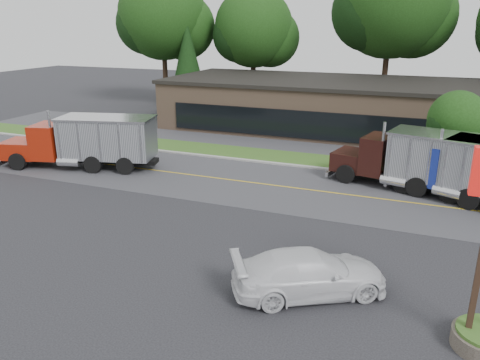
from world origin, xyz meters
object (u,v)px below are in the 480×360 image
at_px(dump_truck_red, 87,140).
at_px(dump_truck_maroon, 414,158).
at_px(rally_car, 309,273).
at_px(dump_truck_blue, 469,169).

relative_size(dump_truck_red, dump_truck_maroon, 1.23).
distance_m(dump_truck_red, rally_car, 19.47).
bearing_deg(rally_car, dump_truck_blue, -56.48).
bearing_deg(dump_truck_blue, dump_truck_maroon, 2.41).
relative_size(dump_truck_blue, dump_truck_maroon, 0.86).
xyz_separation_m(dump_truck_red, rally_car, (16.95, -9.52, -1.03)).
bearing_deg(rally_car, dump_truck_maroon, -43.63).
distance_m(dump_truck_blue, dump_truck_maroon, 2.94).
xyz_separation_m(dump_truck_blue, rally_car, (-5.59, -11.85, -1.02)).
relative_size(dump_truck_maroon, rally_car, 1.57).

